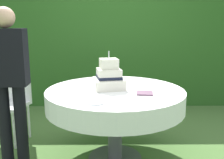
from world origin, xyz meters
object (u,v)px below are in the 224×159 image
(garden_chair, at_px, (12,98))
(napkin_stack, at_px, (145,93))
(serving_plate_far, at_px, (94,79))
(serving_plate_near, at_px, (96,103))
(cake_table, at_px, (115,100))
(wedding_cake, at_px, (109,77))
(standing_person, at_px, (9,77))

(garden_chair, bearing_deg, napkin_stack, -23.96)
(serving_plate_far, xyz_separation_m, napkin_stack, (0.53, -0.68, 0.00))
(serving_plate_near, height_order, serving_plate_far, same)
(cake_table, relative_size, wedding_cake, 3.63)
(serving_plate_far, xyz_separation_m, garden_chair, (-1.03, 0.01, -0.24))
(napkin_stack, bearing_deg, standing_person, 177.03)
(napkin_stack, relative_size, standing_person, 0.10)
(serving_plate_near, height_order, standing_person, standing_person)
(cake_table, height_order, serving_plate_far, serving_plate_far)
(wedding_cake, xyz_separation_m, napkin_stack, (0.34, -0.23, -0.11))
(cake_table, bearing_deg, garden_chair, 158.03)
(serving_plate_far, relative_size, napkin_stack, 0.87)
(serving_plate_far, distance_m, standing_person, 1.01)
(wedding_cake, height_order, napkin_stack, wedding_cake)
(napkin_stack, bearing_deg, cake_table, 147.86)
(garden_chair, bearing_deg, serving_plate_far, -0.36)
(cake_table, distance_m, wedding_cake, 0.24)
(wedding_cake, relative_size, garden_chair, 0.44)
(serving_plate_near, relative_size, serving_plate_far, 1.10)
(cake_table, relative_size, napkin_stack, 9.28)
(serving_plate_far, relative_size, garden_chair, 0.15)
(cake_table, distance_m, garden_chair, 1.38)
(serving_plate_far, bearing_deg, napkin_stack, -52.33)
(serving_plate_near, xyz_separation_m, serving_plate_far, (-0.07, 0.99, 0.00))
(serving_plate_near, distance_m, garden_chair, 1.50)
(serving_plate_near, distance_m, serving_plate_far, 0.99)
(napkin_stack, xyz_separation_m, standing_person, (-1.32, 0.07, 0.14))
(wedding_cake, height_order, standing_person, standing_person)
(serving_plate_near, bearing_deg, cake_table, 69.96)
(standing_person, bearing_deg, garden_chair, 110.48)
(cake_table, bearing_deg, serving_plate_near, -110.04)
(garden_chair, relative_size, standing_person, 0.56)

